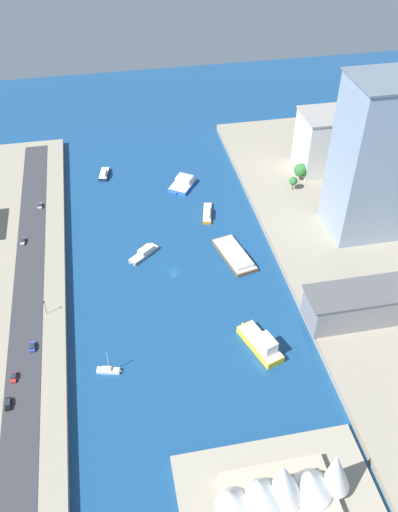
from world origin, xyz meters
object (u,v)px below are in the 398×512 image
barge_flat_brown (236,256)px  water_taxi_orange (207,213)px  patrol_launch_navy (104,174)px  pickup_red (14,377)px  tower_tall_glass (374,160)px  opera_landmark (285,487)px  catamaran_blue (183,183)px  warehouse_low_gray (364,304)px  hotel_broad_white (322,142)px  hatchback_blue (32,347)px  suv_black (8,404)px  sedan_silver (23,241)px  van_white (40,206)px  sailboat_small_white (109,370)px  yacht_sleek_gray (144,253)px  ferry_yellow_fast (261,343)px  traffic_light_waterfront (45,305)px

barge_flat_brown → water_taxi_orange: size_ratio=1.63×
patrol_launch_navy → pickup_red: 134.59m
tower_tall_glass → opera_landmark: 139.12m
catamaran_blue → warehouse_low_gray: size_ratio=0.40×
hotel_broad_white → tower_tall_glass: 55.29m
hotel_broad_white → hatchback_blue: (144.39, 96.55, -14.69)m
pickup_red → suv_black: suv_black is taller
opera_landmark → hotel_broad_white: bearing=-113.4°
sedan_silver → van_white: 27.09m
sailboat_small_white → pickup_red: sailboat_small_white is taller
patrol_launch_navy → suv_black: bearing=74.1°
yacht_sleek_gray → warehouse_low_gray: size_ratio=0.32×
sailboat_small_white → opera_landmark: (-45.90, 56.89, 9.14)m
barge_flat_brown → sedan_silver: 94.71m
warehouse_low_gray → pickup_red: (128.84, 4.59, -5.92)m
hotel_broad_white → barge_flat_brown: bearing=44.6°
opera_landmark → van_white: bearing=-65.8°
yacht_sleek_gray → van_white: (45.46, -41.02, 3.09)m
yacht_sleek_gray → warehouse_low_gray: 95.46m
van_white → opera_landmark: opera_landmark is taller
sailboat_small_white → suv_black: size_ratio=2.21×
van_white → pickup_red: size_ratio=1.00×
sailboat_small_white → hatchback_blue: size_ratio=2.33×
ferry_yellow_fast → hotel_broad_white: (-62.21, -109.58, 16.41)m
ferry_yellow_fast → sailboat_small_white: bearing=0.1°
patrol_launch_navy → sedan_silver: bearing=54.1°
hotel_broad_white → tower_tall_glass: (-0.56, 51.58, 19.89)m
barge_flat_brown → hatchback_blue: 93.45m
sedan_silver → opera_landmark: opera_landmark is taller
hatchback_blue → sedan_silver: bearing=-84.3°
yacht_sleek_gray → van_white: size_ratio=3.31×
sailboat_small_white → warehouse_low_gray: (-96.80, -5.26, 9.32)m
patrol_launch_navy → warehouse_low_gray: 153.93m
warehouse_low_gray → suv_black: size_ratio=9.37×
barge_flat_brown → van_white: (84.64, -50.69, 3.11)m
patrol_launch_navy → ferry_yellow_fast: 138.62m
patrol_launch_navy → water_taxi_orange: (-46.79, 44.83, -0.02)m
ferry_yellow_fast → sedan_silver: bearing=-40.6°
barge_flat_brown → warehouse_low_gray: warehouse_low_gray is taller
barge_flat_brown → van_white: van_white is taller
patrol_launch_navy → catamaran_blue: catamaran_blue is taller
yacht_sleek_gray → hatchback_blue: bearing=46.1°
warehouse_low_gray → tower_tall_glass: bearing=-112.5°
tower_tall_glass → hatchback_blue: bearing=17.2°
yacht_sleek_gray → traffic_light_waterfront: bearing=37.0°
water_taxi_orange → van_white: 80.84m
hotel_broad_white → hatchback_blue: size_ratio=6.84×
patrol_launch_navy → sedan_silver: (38.94, 53.81, 3.02)m
tower_tall_glass → suv_black: tower_tall_glass is taller
patrol_launch_navy → hotel_broad_white: size_ratio=0.43×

